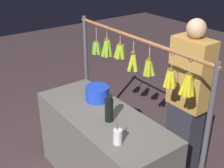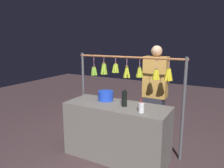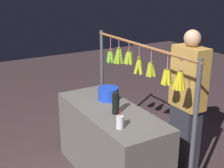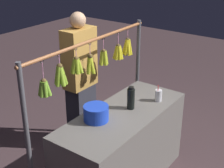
% 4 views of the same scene
% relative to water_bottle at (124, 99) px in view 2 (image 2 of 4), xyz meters
% --- Properties ---
extents(ground_plane, '(12.00, 12.00, 0.00)m').
position_rel_water_bottle_xyz_m(ground_plane, '(0.13, -0.01, -0.94)').
color(ground_plane, '#473437').
extents(market_counter, '(1.53, 0.61, 0.83)m').
position_rel_water_bottle_xyz_m(market_counter, '(0.13, -0.01, -0.53)').
color(market_counter, '#66605B').
rests_on(market_counter, ground).
extents(display_rack, '(1.80, 0.13, 1.53)m').
position_rel_water_bottle_xyz_m(display_rack, '(0.14, -0.39, 0.18)').
color(display_rack, '#4C4C51').
rests_on(display_rack, ground).
extents(water_bottle, '(0.08, 0.08, 0.24)m').
position_rel_water_bottle_xyz_m(water_bottle, '(0.00, 0.00, 0.00)').
color(water_bottle, black).
rests_on(water_bottle, market_counter).
extents(blue_bucket, '(0.24, 0.24, 0.15)m').
position_rel_water_bottle_xyz_m(blue_bucket, '(0.39, -0.13, -0.04)').
color(blue_bucket, blue).
rests_on(blue_bucket, market_counter).
extents(drink_cup, '(0.07, 0.07, 0.18)m').
position_rel_water_bottle_xyz_m(drink_cup, '(-0.31, 0.14, -0.05)').
color(drink_cup, silver).
rests_on(drink_cup, market_counter).
extents(vendor_person, '(0.40, 0.21, 1.66)m').
position_rel_water_bottle_xyz_m(vendor_person, '(-0.19, -0.83, -0.12)').
color(vendor_person, '#2D2D38').
rests_on(vendor_person, ground).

